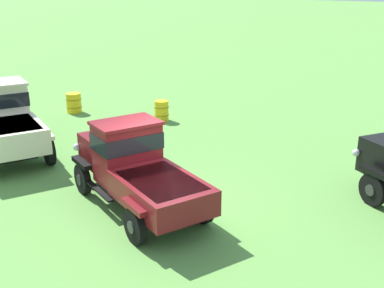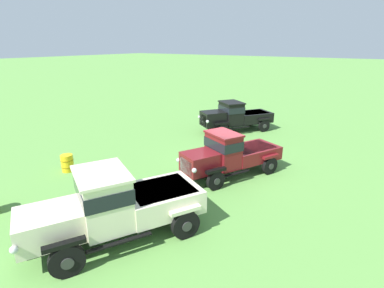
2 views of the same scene
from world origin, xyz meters
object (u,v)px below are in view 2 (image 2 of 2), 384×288
(vintage_truck_midrow_center, at_px, (235,116))
(oil_drum_beside_row, at_px, (67,163))
(vintage_truck_second_in_line, at_px, (229,154))
(vintage_truck_foreground_near, at_px, (114,204))

(vintage_truck_midrow_center, relative_size, oil_drum_beside_row, 6.20)
(vintage_truck_second_in_line, bearing_deg, oil_drum_beside_row, 120.68)
(vintage_truck_foreground_near, bearing_deg, vintage_truck_midrow_center, 10.43)
(vintage_truck_midrow_center, bearing_deg, oil_drum_beside_row, 161.92)
(vintage_truck_foreground_near, distance_m, vintage_truck_second_in_line, 6.08)
(vintage_truck_second_in_line, height_order, vintage_truck_midrow_center, vintage_truck_second_in_line)
(vintage_truck_second_in_line, relative_size, oil_drum_beside_row, 6.25)
(vintage_truck_midrow_center, bearing_deg, vintage_truck_foreground_near, -169.57)
(vintage_truck_second_in_line, distance_m, oil_drum_beside_row, 7.54)
(vintage_truck_second_in_line, distance_m, vintage_truck_midrow_center, 7.30)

